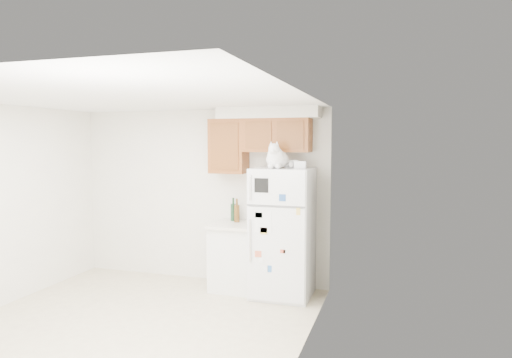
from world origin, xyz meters
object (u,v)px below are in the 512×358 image
at_px(refrigerator, 283,232).
at_px(base_counter, 235,256).
at_px(bottle_amber, 237,210).
at_px(bottle_green, 233,209).
at_px(cat, 277,158).
at_px(storage_box_front, 300,165).
at_px(storage_box_back, 291,164).

bearing_deg(refrigerator, base_counter, 173.91).
height_order(refrigerator, bottle_amber, refrigerator).
bearing_deg(bottle_green, bottle_amber, -44.62).
bearing_deg(cat, base_counter, 162.18).
xyz_separation_m(base_counter, bottle_green, (-0.10, 0.19, 0.62)).
bearing_deg(bottle_green, storage_box_front, -15.52).
height_order(refrigerator, cat, cat).
height_order(refrigerator, bottle_green, refrigerator).
xyz_separation_m(storage_box_back, bottle_green, (-0.88, 0.20, -0.67)).
bearing_deg(storage_box_back, base_counter, 159.54).
xyz_separation_m(storage_box_front, bottle_green, (-1.02, 0.28, -0.66)).
xyz_separation_m(storage_box_back, storage_box_front, (0.15, -0.09, -0.01)).
xyz_separation_m(storage_box_front, bottle_amber, (-0.94, 0.20, -0.66)).
bearing_deg(bottle_green, cat, -28.11).
bearing_deg(base_counter, storage_box_back, -0.77).
bearing_deg(bottle_amber, refrigerator, -14.25).
relative_size(refrigerator, bottle_amber, 5.16).
bearing_deg(storage_box_front, storage_box_back, 148.51).
bearing_deg(storage_box_back, refrigerator, -164.74).
relative_size(storage_box_back, bottle_green, 0.55).
relative_size(bottle_green, bottle_amber, 1.00).
height_order(storage_box_back, storage_box_front, storage_box_back).
bearing_deg(bottle_green, storage_box_back, -12.77).
bearing_deg(storage_box_back, bottle_amber, 152.03).
bearing_deg(bottle_amber, storage_box_back, -8.27).
distance_m(base_counter, cat, 1.53).
relative_size(refrigerator, base_counter, 1.85).
bearing_deg(bottle_green, base_counter, -62.80).
relative_size(refrigerator, bottle_green, 5.17).
distance_m(refrigerator, cat, 0.99).
bearing_deg(cat, bottle_amber, 154.57).
height_order(base_counter, storage_box_back, storage_box_back).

